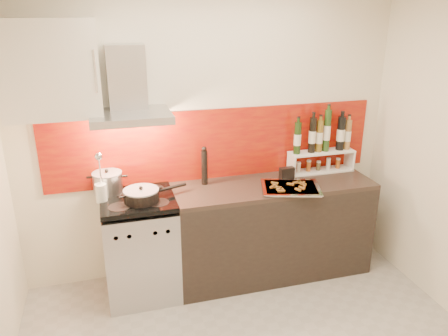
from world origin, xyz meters
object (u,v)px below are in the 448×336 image
object	(u,v)px
range_stove	(141,247)
counter	(271,228)
stock_pot	(108,183)
saute_pan	(142,195)
baking_tray	(291,187)
pepper_mill	(204,166)

from	to	relation	value
range_stove	counter	xyz separation A→B (m)	(1.20, 0.00, 0.01)
stock_pot	saute_pan	bearing A→B (deg)	-43.82
stock_pot	range_stove	bearing A→B (deg)	-37.21
range_stove	stock_pot	bearing A→B (deg)	142.79
saute_pan	baking_tray	xyz separation A→B (m)	(1.26, -0.08, -0.04)
baking_tray	saute_pan	bearing A→B (deg)	176.39
range_stove	saute_pan	xyz separation A→B (m)	(0.04, -0.08, 0.52)
range_stove	baking_tray	distance (m)	1.39
stock_pot	saute_pan	world-z (taller)	stock_pot
stock_pot	baking_tray	world-z (taller)	stock_pot
baking_tray	range_stove	bearing A→B (deg)	173.06
pepper_mill	saute_pan	bearing A→B (deg)	-157.36
stock_pot	saute_pan	size ratio (longest dim) A/B	0.46
range_stove	stock_pot	distance (m)	0.63
saute_pan	pepper_mill	size ratio (longest dim) A/B	1.53
stock_pot	pepper_mill	bearing A→B (deg)	-0.61
counter	saute_pan	xyz separation A→B (m)	(-1.16, -0.08, 0.51)
counter	stock_pot	distance (m)	1.53
range_stove	saute_pan	distance (m)	0.53
range_stove	pepper_mill	distance (m)	0.89
counter	saute_pan	size ratio (longest dim) A/B	3.38
saute_pan	baking_tray	world-z (taller)	saute_pan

